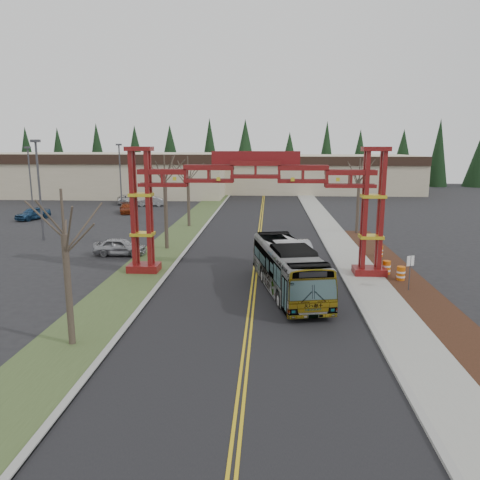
# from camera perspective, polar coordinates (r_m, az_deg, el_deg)

# --- Properties ---
(ground) EXTENTS (200.00, 200.00, 0.00)m
(ground) POSITION_cam_1_polar(r_m,az_deg,el_deg) (16.78, -0.19, -20.98)
(ground) COLOR black
(ground) RESTS_ON ground
(road) EXTENTS (12.00, 110.00, 0.02)m
(road) POSITION_cam_1_polar(r_m,az_deg,el_deg) (40.15, 2.14, -1.44)
(road) COLOR black
(road) RESTS_ON ground
(lane_line_left) EXTENTS (0.12, 100.00, 0.01)m
(lane_line_left) POSITION_cam_1_polar(r_m,az_deg,el_deg) (40.15, 1.97, -1.42)
(lane_line_left) COLOR gold
(lane_line_left) RESTS_ON road
(lane_line_right) EXTENTS (0.12, 100.00, 0.01)m
(lane_line_right) POSITION_cam_1_polar(r_m,az_deg,el_deg) (40.15, 2.31, -1.42)
(lane_line_right) COLOR gold
(lane_line_right) RESTS_ON road
(curb_right) EXTENTS (0.30, 110.00, 0.15)m
(curb_right) POSITION_cam_1_polar(r_m,az_deg,el_deg) (40.47, 10.88, -1.45)
(curb_right) COLOR gray
(curb_right) RESTS_ON ground
(sidewalk_right) EXTENTS (2.60, 110.00, 0.14)m
(sidewalk_right) POSITION_cam_1_polar(r_m,az_deg,el_deg) (40.68, 12.91, -1.46)
(sidewalk_right) COLOR gray
(sidewalk_right) RESTS_ON ground
(landscape_strip) EXTENTS (2.60, 50.00, 0.12)m
(landscape_strip) POSITION_cam_1_polar(r_m,az_deg,el_deg) (27.35, 23.42, -8.58)
(landscape_strip) COLOR black
(landscape_strip) RESTS_ON ground
(grass_median) EXTENTS (4.00, 110.00, 0.08)m
(grass_median) POSITION_cam_1_polar(r_m,az_deg,el_deg) (41.12, -9.08, -1.23)
(grass_median) COLOR #3C4E27
(grass_median) RESTS_ON ground
(curb_left) EXTENTS (0.30, 110.00, 0.15)m
(curb_left) POSITION_cam_1_polar(r_m,az_deg,el_deg) (40.75, -6.54, -1.22)
(curb_left) COLOR gray
(curb_left) RESTS_ON ground
(gateway_arch) EXTENTS (18.20, 1.60, 8.90)m
(gateway_arch) POSITION_cam_1_polar(r_m,az_deg,el_deg) (32.27, 1.90, 6.13)
(gateway_arch) COLOR #57100B
(gateway_arch) RESTS_ON ground
(retail_building_west) EXTENTS (46.00, 22.30, 7.50)m
(retail_building_west) POSITION_cam_1_polar(r_m,az_deg,el_deg) (91.61, -16.34, 7.78)
(retail_building_west) COLOR #BCAF8F
(retail_building_west) RESTS_ON ground
(retail_building_east) EXTENTS (38.00, 20.30, 7.00)m
(retail_building_east) POSITION_cam_1_polar(r_m,az_deg,el_deg) (94.67, 9.14, 8.05)
(retail_building_east) COLOR #BCAF8F
(retail_building_east) RESTS_ON ground
(conifer_treeline) EXTENTS (116.10, 5.60, 13.00)m
(conifer_treeline) POSITION_cam_1_polar(r_m,az_deg,el_deg) (106.15, 3.24, 10.15)
(conifer_treeline) COLOR black
(conifer_treeline) RESTS_ON ground
(transit_bus) EXTENTS (4.70, 11.30, 3.07)m
(transit_bus) POSITION_cam_1_polar(r_m,az_deg,el_deg) (29.12, 5.89, -3.42)
(transit_bus) COLOR #ACAEB4
(transit_bus) RESTS_ON ground
(silver_sedan) EXTENTS (2.45, 4.91, 1.55)m
(silver_sedan) POSITION_cam_1_polar(r_m,az_deg,el_deg) (37.36, 7.33, -1.31)
(silver_sedan) COLOR #A5A8AD
(silver_sedan) RESTS_ON ground
(parked_car_near_a) EXTENTS (4.30, 1.75, 1.46)m
(parked_car_near_a) POSITION_cam_1_polar(r_m,az_deg,el_deg) (40.00, -14.40, -0.79)
(parked_car_near_a) COLOR gray
(parked_car_near_a) RESTS_ON ground
(parked_car_mid_a) EXTENTS (3.05, 4.64, 1.25)m
(parked_car_mid_a) POSITION_cam_1_polar(r_m,az_deg,el_deg) (64.71, -13.67, 3.75)
(parked_car_mid_a) COLOR maroon
(parked_car_mid_a) RESTS_ON ground
(parked_car_mid_b) EXTENTS (3.32, 4.81, 1.52)m
(parked_car_mid_b) POSITION_cam_1_polar(r_m,az_deg,el_deg) (62.81, -23.94, 2.98)
(parked_car_mid_b) COLOR navy
(parked_car_mid_b) RESTS_ON ground
(parked_car_far_a) EXTENTS (4.44, 1.94, 1.42)m
(parked_car_far_a) POSITION_cam_1_polar(r_m,az_deg,el_deg) (71.47, -10.85, 4.65)
(parked_car_far_a) COLOR #A5AAAD
(parked_car_far_a) RESTS_ON ground
(parked_car_far_b) EXTENTS (3.84, 5.54, 1.40)m
(parked_car_far_b) POSITION_cam_1_polar(r_m,az_deg,el_deg) (75.28, -13.83, 4.86)
(parked_car_far_b) COLOR silver
(parked_car_far_b) RESTS_ON ground
(bare_tree_median_near) EXTENTS (3.02, 3.02, 7.17)m
(bare_tree_median_near) POSITION_cam_1_polar(r_m,az_deg,el_deg) (21.84, -20.64, 0.57)
(bare_tree_median_near) COLOR #382D26
(bare_tree_median_near) RESTS_ON ground
(bare_tree_median_mid) EXTENTS (3.29, 3.29, 8.22)m
(bare_tree_median_mid) POSITION_cam_1_polar(r_m,az_deg,el_deg) (40.86, -9.15, 7.16)
(bare_tree_median_mid) COLOR #382D26
(bare_tree_median_mid) RESTS_ON ground
(bare_tree_median_far) EXTENTS (3.36, 3.36, 7.84)m
(bare_tree_median_far) POSITION_cam_1_polar(r_m,az_deg,el_deg) (52.20, -6.36, 7.69)
(bare_tree_median_far) COLOR #382D26
(bare_tree_median_far) RESTS_ON ground
(bare_tree_right_far) EXTENTS (3.14, 3.14, 7.73)m
(bare_tree_right_far) POSITION_cam_1_polar(r_m,az_deg,el_deg) (49.00, 14.33, 7.21)
(bare_tree_right_far) COLOR #382D26
(bare_tree_right_far) RESTS_ON ground
(light_pole_near) EXTENTS (0.82, 0.41, 9.50)m
(light_pole_near) POSITION_cam_1_polar(r_m,az_deg,el_deg) (48.15, -23.31, 6.40)
(light_pole_near) COLOR #3F3F44
(light_pole_near) RESTS_ON ground
(light_pole_mid) EXTENTS (0.76, 0.38, 8.81)m
(light_pole_mid) POSITION_cam_1_polar(r_m,az_deg,el_deg) (66.91, -24.23, 7.17)
(light_pole_mid) COLOR #3F3F44
(light_pole_mid) RESTS_ON ground
(light_pole_far) EXTENTS (0.79, 0.40, 9.16)m
(light_pole_far) POSITION_cam_1_polar(r_m,az_deg,el_deg) (71.88, -14.41, 8.21)
(light_pole_far) COLOR #3F3F44
(light_pole_far) RESTS_ON ground
(street_sign) EXTENTS (0.50, 0.26, 2.31)m
(street_sign) POSITION_cam_1_polar(r_m,az_deg,el_deg) (30.76, 20.03, -3.01)
(street_sign) COLOR #3F3F44
(street_sign) RESTS_ON ground
(barrel_south) EXTENTS (0.56, 0.56, 1.04)m
(barrel_south) POSITION_cam_1_polar(r_m,az_deg,el_deg) (33.17, 19.02, -3.96)
(barrel_south) COLOR #D25D0B
(barrel_south) RESTS_ON ground
(barrel_mid) EXTENTS (0.57, 0.57, 1.05)m
(barrel_mid) POSITION_cam_1_polar(r_m,az_deg,el_deg) (34.43, 17.42, -3.29)
(barrel_mid) COLOR #D25D0B
(barrel_mid) RESTS_ON ground
(barrel_north) EXTENTS (0.53, 0.53, 0.98)m
(barrel_north) POSITION_cam_1_polar(r_m,az_deg,el_deg) (39.60, 16.64, -1.39)
(barrel_north) COLOR #D25D0B
(barrel_north) RESTS_ON ground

